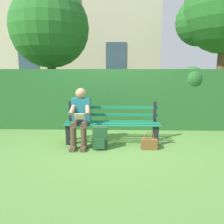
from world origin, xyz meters
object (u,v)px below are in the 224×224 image
at_px(handbag, 149,143).
at_px(tree_far, 222,13).
at_px(park_bench, 112,123).
at_px(tree, 47,30).
at_px(backpack, 100,138).
at_px(person_seated, 81,115).

distance_m(handbag, tree_far, 6.29).
height_order(park_bench, tree_far, tree_far).
height_order(tree, tree_far, tree_far).
bearing_deg(park_bench, handbag, 150.13).
distance_m(park_bench, backpack, 0.53).
relative_size(person_seated, handbag, 3.33).
relative_size(person_seated, backpack, 2.59).
xyz_separation_m(backpack, tree_far, (-3.99, -4.37, 3.27)).
xyz_separation_m(handbag, tree_far, (-3.02, -4.36, 3.38)).
distance_m(tree, handbag, 5.26).
height_order(person_seated, tree_far, tree_far).
distance_m(park_bench, tree_far, 6.25).
bearing_deg(tree, backpack, 119.90).
height_order(backpack, handbag, backpack).
distance_m(backpack, handbag, 0.97).
height_order(person_seated, backpack, person_seated).
bearing_deg(person_seated, tree, -63.80).
bearing_deg(park_bench, person_seated, 13.86).
bearing_deg(person_seated, park_bench, -166.14).
distance_m(person_seated, tree_far, 6.67).
relative_size(tree, handbag, 11.76).
xyz_separation_m(tree, tree_far, (-5.97, -0.92, 0.71)).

